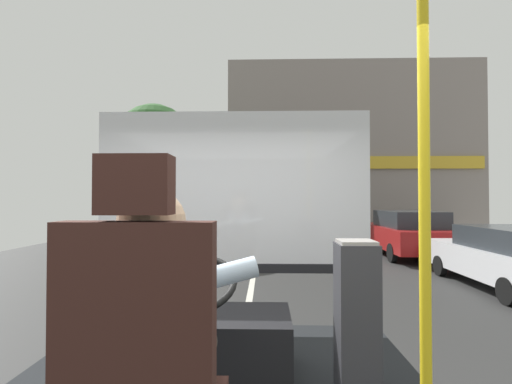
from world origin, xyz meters
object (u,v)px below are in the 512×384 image
(parked_car_white, at_px, (510,257))
(parked_car_red, at_px, (407,233))
(steering_console, at_px, (204,343))
(fare_box, at_px, (357,319))
(handrail_pole, at_px, (425,214))
(bus_driver, at_px, (156,325))

(parked_car_white, height_order, parked_car_red, parked_car_red)
(steering_console, xyz_separation_m, fare_box, (0.92, -0.21, 0.23))
(handrail_pole, height_order, fare_box, handrail_pole)
(bus_driver, distance_m, handrail_pole, 1.09)
(steering_console, distance_m, parked_car_white, 7.56)
(handrail_pole, height_order, parked_car_white, handrail_pole)
(steering_console, bearing_deg, fare_box, -12.62)
(handrail_pole, height_order, parked_car_red, handrail_pole)
(bus_driver, height_order, parked_car_red, bus_driver)
(bus_driver, distance_m, parked_car_white, 8.36)
(handrail_pole, bearing_deg, parked_car_white, 55.12)
(fare_box, bearing_deg, parked_car_red, 67.94)
(fare_box, height_order, parked_car_white, fare_box)
(steering_console, bearing_deg, parked_car_white, 44.83)
(parked_car_white, bearing_deg, bus_driver, -130.06)
(parked_car_red, bearing_deg, bus_driver, -114.63)
(bus_driver, relative_size, fare_box, 0.85)
(fare_box, distance_m, parked_car_white, 7.11)
(steering_console, xyz_separation_m, parked_car_white, (5.36, 5.33, -0.25))
(steering_console, bearing_deg, parked_car_red, 63.10)
(bus_driver, bearing_deg, steering_console, 90.00)
(steering_console, height_order, parked_car_red, steering_console)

